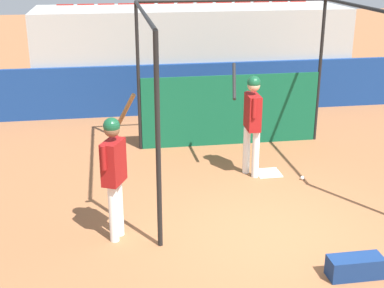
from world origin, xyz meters
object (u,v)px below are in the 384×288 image
object	(u,v)px
player_batter	(252,115)
equipment_bag	(355,267)
baseball	(302,178)
player_waiting	(114,167)

from	to	relation	value
player_batter	equipment_bag	bearing A→B (deg)	-170.59
player_batter	baseball	size ratio (longest dim) A/B	26.89
equipment_bag	baseball	size ratio (longest dim) A/B	9.46
player_batter	player_waiting	distance (m)	3.16
equipment_bag	baseball	bearing A→B (deg)	82.13
player_waiting	baseball	world-z (taller)	player_waiting
player_waiting	equipment_bag	bearing A→B (deg)	-91.47
equipment_bag	baseball	distance (m)	3.06
player_batter	player_waiting	world-z (taller)	player_waiting
player_waiting	baseball	xyz separation A→B (m)	(3.38, 1.54, -1.07)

